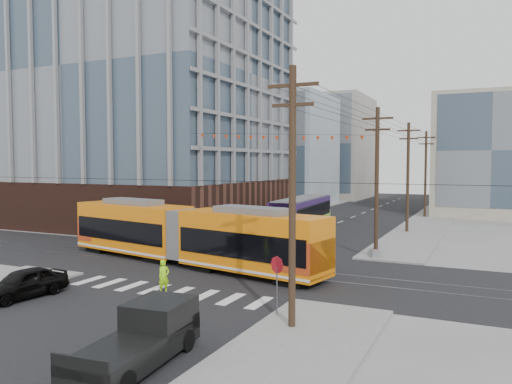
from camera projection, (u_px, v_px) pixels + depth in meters
ground at (196, 279)px, 30.04m from camera, size 160.00×160.00×0.00m
office_building at (141, 101)px, 59.32m from camera, size 30.00×25.00×28.60m
bg_bldg_nw_near at (274, 151)px, 83.71m from camera, size 18.00×16.00×18.00m
bg_bldg_ne_near at (491, 155)px, 66.14m from camera, size 14.00×14.00×16.00m
bg_bldg_nw_far at (327, 148)px, 100.44m from camera, size 16.00×18.00×20.00m
bg_bldg_ne_far at (504, 163)px, 83.42m from camera, size 16.00×16.00×14.00m
utility_pole_near at (292, 199)px, 20.69m from camera, size 0.30×0.30×11.00m
utility_pole_far at (437, 173)px, 76.70m from camera, size 0.30×0.30×11.00m
streetcar at (187, 235)px, 34.34m from camera, size 21.53×7.27×4.12m
city_bus at (302, 215)px, 50.12m from camera, size 3.47×12.90×3.62m
pickup_truck at (135, 340)px, 17.02m from camera, size 2.52×5.85×1.93m
black_sedan at (24, 283)px, 25.87m from camera, size 2.35×4.74×1.55m
parked_car_silver at (210, 236)px, 42.55m from camera, size 2.91×4.89×1.52m
parked_car_white at (239, 229)px, 47.32m from camera, size 3.77×5.42×1.46m
parked_car_grey at (265, 222)px, 52.53m from camera, size 3.07×5.56×1.47m
pedestrian at (164, 277)px, 26.82m from camera, size 0.64×0.77×1.80m
stop_sign at (277, 289)px, 22.51m from camera, size 1.06×1.06×2.64m
jersey_barrier at (377, 251)px, 37.64m from camera, size 1.45×3.68×0.72m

